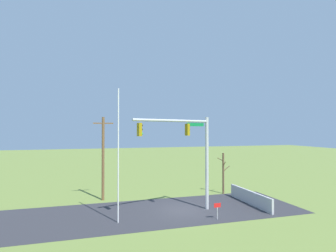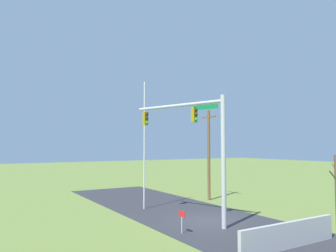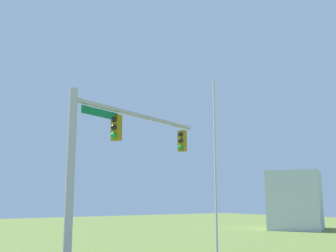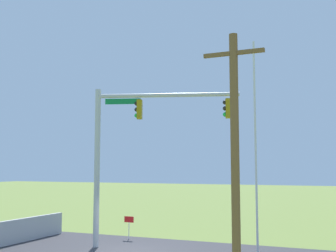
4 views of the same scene
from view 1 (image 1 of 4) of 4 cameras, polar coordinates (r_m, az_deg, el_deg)
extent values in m
plane|color=olive|center=(23.76, 2.92, -17.28)|extent=(160.00, 160.00, 0.00)
cube|color=#2D2D33|center=(22.80, -7.10, -17.96)|extent=(28.00, 8.00, 0.01)
cube|color=#B7B5AD|center=(24.54, 10.49, -16.71)|extent=(6.00, 6.00, 0.01)
cube|color=#A8A8AD|center=(26.21, 16.96, -14.30)|extent=(0.20, 6.34, 1.22)
cylinder|color=#B2B5BA|center=(23.35, 8.25, -7.78)|extent=(0.28, 0.28, 7.80)
cylinder|color=#B2B5BA|center=(20.98, 1.09, 1.14)|extent=(6.78, 2.32, 0.20)
cube|color=#0F7238|center=(22.35, 5.83, 0.30)|extent=(1.73, 0.57, 0.28)
cube|color=#937A0F|center=(21.81, 4.12, -0.77)|extent=(0.34, 0.42, 0.96)
sphere|color=black|center=(21.91, 4.43, 0.01)|extent=(0.22, 0.22, 0.22)
sphere|color=black|center=(21.90, 4.43, -0.77)|extent=(0.22, 0.22, 0.22)
sphere|color=green|center=(21.91, 4.43, -1.56)|extent=(0.22, 0.22, 0.22)
cube|color=#937A0F|center=(19.42, -6.07, -0.75)|extent=(0.34, 0.42, 0.96)
sphere|color=black|center=(19.49, -5.68, 0.13)|extent=(0.22, 0.22, 0.22)
sphere|color=black|center=(19.49, -5.68, -0.76)|extent=(0.22, 0.22, 0.22)
sphere|color=green|center=(19.49, -5.68, -1.64)|extent=(0.22, 0.22, 0.22)
cylinder|color=silver|center=(19.94, -10.50, -6.14)|extent=(0.10, 0.10, 9.74)
cylinder|color=brown|center=(26.75, -13.60, -6.70)|extent=(0.26, 0.26, 7.97)
cube|color=brown|center=(26.62, -13.57, 0.57)|extent=(1.90, 0.12, 0.12)
cylinder|color=brown|center=(29.47, 11.64, -9.77)|extent=(0.20, 0.20, 4.28)
cylinder|color=brown|center=(29.58, 12.27, -8.82)|extent=(0.78, 0.07, 0.57)
cylinder|color=brown|center=(29.35, 11.03, -6.96)|extent=(0.54, 0.47, 0.39)
cylinder|color=brown|center=(29.08, 11.85, -7.86)|extent=(0.12, 0.61, 0.55)
cylinder|color=silver|center=(21.52, 10.43, -17.76)|extent=(0.04, 0.04, 0.90)
cube|color=red|center=(21.35, 10.42, -16.20)|extent=(0.56, 0.02, 0.32)
camera|label=2|loc=(25.76, 54.47, -4.79)|focal=34.67mm
camera|label=3|loc=(37.02, 7.55, -4.89)|focal=43.83mm
camera|label=4|loc=(39.23, -19.06, -5.02)|focal=45.27mm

